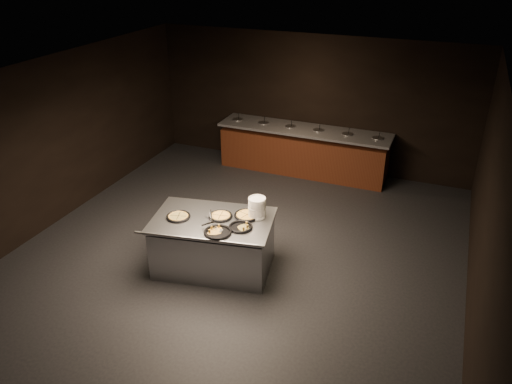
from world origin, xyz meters
TOP-DOWN VIEW (x-y plane):
  - room at (0.00, 0.00)m, footprint 7.02×8.02m
  - salad_bar at (0.00, 3.56)m, footprint 3.70×0.83m
  - serving_counter at (-0.20, -0.39)m, footprint 1.98×1.48m
  - plate_stack at (0.39, -0.07)m, footprint 0.27×0.27m
  - pan_veggie_whole at (-0.70, -0.54)m, footprint 0.36×0.36m
  - pan_cheese_whole at (-0.12, -0.28)m, footprint 0.36×0.36m
  - pan_cheese_slices_a at (0.24, -0.11)m, footprint 0.40×0.40m
  - pan_cheese_slices_b at (0.05, -0.71)m, footprint 0.40×0.40m
  - pan_veggie_slices at (0.29, -0.46)m, footprint 0.35×0.35m
  - server_left at (-0.21, -0.43)m, footprint 0.23×0.28m
  - server_right at (-0.08, -0.68)m, footprint 0.32×0.09m

SIDE VIEW (x-z plane):
  - serving_counter at x=-0.20m, z-range -0.02..0.85m
  - salad_bar at x=0.00m, z-range -0.15..1.03m
  - pan_cheese_slices_b at x=0.05m, z-range 0.86..0.90m
  - pan_veggie_slices at x=0.29m, z-range 0.86..0.90m
  - pan_cheese_whole at x=-0.12m, z-range 0.86..0.90m
  - pan_veggie_whole at x=-0.70m, z-range 0.86..0.90m
  - pan_cheese_slices_a at x=0.24m, z-range 0.86..0.90m
  - server_left at x=-0.21m, z-range 0.86..1.02m
  - server_right at x=-0.08m, z-range 0.86..1.02m
  - plate_stack at x=0.39m, z-range 0.86..1.18m
  - room at x=0.00m, z-range -0.01..2.91m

